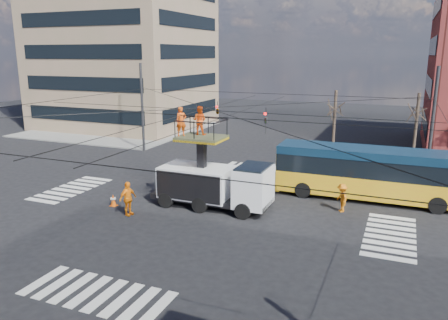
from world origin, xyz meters
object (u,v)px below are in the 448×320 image
city_bus (375,173)px  worker_ground (128,199)px  utility_truck (214,175)px  traffic_cone (113,200)px  flagger (342,198)px

city_bus → worker_ground: 14.82m
utility_truck → traffic_cone: bearing=-159.1°
city_bus → flagger: city_bus is taller
traffic_cone → worker_ground: bearing=-28.7°
utility_truck → city_bus: bearing=30.3°
city_bus → worker_ground: bearing=-147.8°
utility_truck → flagger: 7.40m
worker_ground → flagger: size_ratio=1.18×
utility_truck → flagger: (7.01, 2.06, -1.16)m
traffic_cone → worker_ground: worker_ground is taller
utility_truck → city_bus: 9.85m
worker_ground → flagger: (10.93, 5.13, -0.15)m
city_bus → flagger: bearing=-118.2°
utility_truck → flagger: size_ratio=4.25×
utility_truck → traffic_cone: (-5.63, -2.13, -1.63)m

